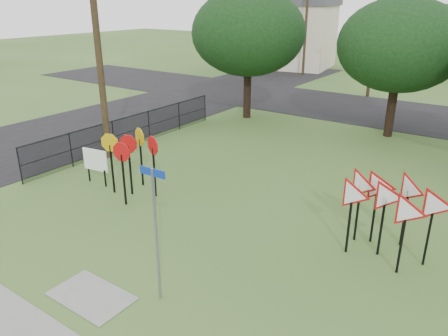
# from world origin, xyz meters

# --- Properties ---
(ground) EXTENTS (140.00, 140.00, 0.00)m
(ground) POSITION_xyz_m (0.00, 0.00, 0.00)
(ground) COLOR #375D22
(street_left) EXTENTS (8.00, 50.00, 0.02)m
(street_left) POSITION_xyz_m (-12.00, 10.00, 0.01)
(street_left) COLOR black
(street_left) RESTS_ON ground
(street_far) EXTENTS (60.00, 8.00, 0.02)m
(street_far) POSITION_xyz_m (0.00, 20.00, 0.01)
(street_far) COLOR black
(street_far) RESTS_ON ground
(curb_pad) EXTENTS (2.00, 1.20, 0.02)m
(curb_pad) POSITION_xyz_m (0.00, -2.40, 0.01)
(curb_pad) COLOR gray
(curb_pad) RESTS_ON ground
(street_name_sign) EXTENTS (0.69, 0.07, 3.32)m
(street_name_sign) POSITION_xyz_m (1.39, -1.49, 1.88)
(street_name_sign) COLOR gray
(street_name_sign) RESTS_ON ground
(stop_sign_cluster) EXTENTS (2.14, 1.77, 2.27)m
(stop_sign_cluster) POSITION_xyz_m (-3.44, 2.33, 1.70)
(stop_sign_cluster) COLOR black
(stop_sign_cluster) RESTS_ON ground
(yield_sign_cluster) EXTENTS (2.94, 1.72, 2.27)m
(yield_sign_cluster) POSITION_xyz_m (5.06, 3.56, 1.68)
(yield_sign_cluster) COLOR black
(yield_sign_cluster) RESTS_ON ground
(info_board) EXTENTS (1.11, 0.20, 1.40)m
(info_board) POSITION_xyz_m (-5.29, 2.20, 0.93)
(info_board) COLOR black
(info_board) RESTS_ON ground
(utility_pole_main) EXTENTS (3.55, 0.33, 10.00)m
(utility_pole_main) POSITION_xyz_m (-7.24, 4.50, 5.21)
(utility_pole_main) COLOR #3A2E1B
(utility_pole_main) RESTS_ON ground
(far_pole_a) EXTENTS (1.40, 0.24, 9.00)m
(far_pole_a) POSITION_xyz_m (-2.00, 24.00, 4.60)
(far_pole_a) COLOR #3A2E1B
(far_pole_a) RESTS_ON ground
(far_pole_c) EXTENTS (1.40, 0.24, 9.00)m
(far_pole_c) POSITION_xyz_m (-10.00, 30.00, 4.60)
(far_pole_c) COLOR #3A2E1B
(far_pole_c) RESTS_ON ground
(fence_run) EXTENTS (0.05, 11.55, 1.50)m
(fence_run) POSITION_xyz_m (-7.60, 6.25, 0.78)
(fence_run) COLOR black
(fence_run) RESTS_ON ground
(house_left) EXTENTS (10.58, 8.88, 7.20)m
(house_left) POSITION_xyz_m (-14.00, 34.00, 3.65)
(house_left) COLOR beige
(house_left) RESTS_ON ground
(tree_near_left) EXTENTS (6.40, 6.40, 7.27)m
(tree_near_left) POSITION_xyz_m (-6.00, 14.00, 4.86)
(tree_near_left) COLOR black
(tree_near_left) RESTS_ON ground
(tree_near_mid) EXTENTS (6.00, 6.00, 6.80)m
(tree_near_mid) POSITION_xyz_m (2.00, 15.00, 4.54)
(tree_near_mid) COLOR black
(tree_near_mid) RESTS_ON ground
(tree_far_left) EXTENTS (6.80, 6.80, 7.73)m
(tree_far_left) POSITION_xyz_m (-16.00, 30.00, 5.17)
(tree_far_left) COLOR black
(tree_far_left) RESTS_ON ground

